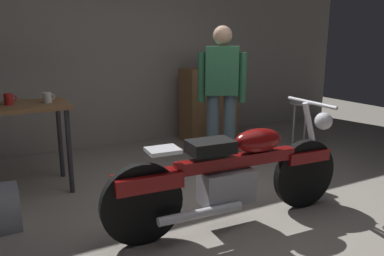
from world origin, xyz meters
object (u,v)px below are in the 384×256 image
at_px(person_standing, 222,91).
at_px(mug_red_diner, 9,99).
at_px(motorcycle, 234,173).
at_px(mug_white_ceramic, 47,97).
at_px(shop_stool, 300,112).
at_px(wooden_dresser, 209,104).

relative_size(person_standing, mug_red_diner, 14.16).
bearing_deg(motorcycle, mug_white_ceramic, 131.08).
bearing_deg(shop_stool, mug_white_ceramic, 179.14).
xyz_separation_m(shop_stool, mug_white_ceramic, (-3.37, 0.05, 0.45)).
xyz_separation_m(shop_stool, wooden_dresser, (-0.97, 0.92, 0.05)).
bearing_deg(person_standing, shop_stool, -139.97).
height_order(mug_white_ceramic, mug_red_diner, mug_red_diner).
height_order(person_standing, mug_white_ceramic, person_standing).
distance_m(person_standing, mug_red_diner, 2.28).
height_order(person_standing, shop_stool, person_standing).
height_order(motorcycle, person_standing, person_standing).
distance_m(mug_white_ceramic, mug_red_diner, 0.35).
bearing_deg(mug_white_ceramic, wooden_dresser, 19.84).
xyz_separation_m(mug_white_ceramic, mug_red_diner, (-0.35, 0.05, 0.00)).
bearing_deg(wooden_dresser, mug_white_ceramic, -160.16).
bearing_deg(wooden_dresser, mug_red_diner, -163.39).
height_order(wooden_dresser, mug_red_diner, wooden_dresser).
height_order(shop_stool, mug_white_ceramic, mug_white_ceramic).
relative_size(motorcycle, mug_red_diner, 18.57).
distance_m(shop_stool, mug_white_ceramic, 3.40).
xyz_separation_m(person_standing, shop_stool, (1.46, 0.19, -0.43)).
bearing_deg(motorcycle, wooden_dresser, 67.12).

